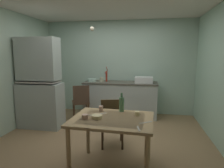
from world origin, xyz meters
name	(u,v)px	position (x,y,z in m)	size (l,w,h in m)	color
ground_plane	(104,139)	(0.00, 0.00, 0.00)	(5.02, 5.02, 0.00)	#8E714E
wall_back	(119,67)	(0.00, 1.86, 1.25)	(4.12, 0.10, 2.51)	#ACCBB9
wall_left	(4,72)	(-2.06, 0.00, 1.25)	(0.10, 3.71, 2.51)	#B1CBB6
hutch_cabinet	(40,86)	(-1.52, 0.38, 0.92)	(0.95, 0.46, 1.96)	#A9B3AE
counter_cabinet	(120,99)	(0.11, 1.49, 0.45)	(1.90, 0.64, 0.90)	#A9B3AE
sink_basin	(144,80)	(0.71, 1.49, 0.97)	(0.44, 0.34, 0.15)	white
hand_pump	(106,75)	(-0.27, 1.53, 1.07)	(0.05, 0.27, 0.39)	maroon
mixing_bowl_counter	(92,80)	(-0.65, 1.44, 0.93)	(0.22, 0.22, 0.08)	#ADD1C1
stoneware_crock	(102,79)	(-0.40, 1.51, 0.95)	(0.10, 0.10, 0.11)	beige
dining_table	(112,125)	(0.34, -0.93, 0.66)	(1.13, 0.88, 0.75)	#A38558
chair_far_side	(112,121)	(0.22, -0.28, 0.47)	(0.47, 0.47, 0.88)	#483421
chair_by_counter	(81,102)	(-0.76, 0.88, 0.49)	(0.53, 0.53, 0.90)	#483321
serving_bowl_wide	(97,117)	(0.13, -0.98, 0.78)	(0.15, 0.15, 0.05)	beige
teacup_mint	(137,114)	(0.66, -0.77, 0.79)	(0.07, 0.07, 0.06)	beige
mug_dark	(85,117)	(-0.02, -1.03, 0.78)	(0.09, 0.09, 0.06)	tan
mug_tall	(101,109)	(0.11, -0.65, 0.79)	(0.06, 0.06, 0.08)	tan
glass_bottle	(122,104)	(0.42, -0.60, 0.87)	(0.07, 0.07, 0.28)	#4C7F56
table_knife	(146,122)	(0.78, -1.03, 0.76)	(0.19, 0.02, 0.01)	silver
teaspoon_near_bowl	(102,113)	(0.16, -0.77, 0.76)	(0.13, 0.02, 0.01)	beige
teaspoon_by_cup	(88,115)	(-0.02, -0.88, 0.76)	(0.16, 0.02, 0.01)	beige
serving_spoon	(138,129)	(0.70, -1.25, 0.76)	(0.15, 0.02, 0.01)	beige
pendant_bulb	(92,29)	(-0.23, 0.10, 2.07)	(0.08, 0.08, 0.08)	#F9EFCC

